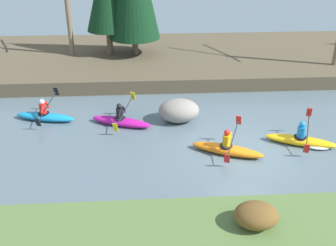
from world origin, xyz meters
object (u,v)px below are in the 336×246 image
object	(u,v)px
kayaker_far_back	(46,116)
boulder_midstream	(179,111)
kayaker_trailing	(122,121)
kayaker_middle	(228,149)
kayaker_lead	(304,141)

from	to	relation	value
kayaker_far_back	boulder_midstream	distance (m)	5.85
kayaker_trailing	kayaker_far_back	size ratio (longest dim) A/B	0.98
kayaker_middle	kayaker_lead	bearing A→B (deg)	32.29
kayaker_middle	kayaker_trailing	xyz separation A→B (m)	(-4.07, 2.63, 0.00)
kayaker_middle	boulder_midstream	size ratio (longest dim) A/B	1.53
kayaker_middle	boulder_midstream	xyz separation A→B (m)	(-1.59, 2.90, 0.28)
kayaker_lead	kayaker_middle	bearing A→B (deg)	-150.04
kayaker_middle	boulder_midstream	bearing A→B (deg)	142.51
kayaker_lead	kayaker_far_back	distance (m)	10.89
kayaker_lead	boulder_midstream	world-z (taller)	kayaker_lead
kayaker_far_back	boulder_midstream	bearing A→B (deg)	10.55
kayaker_trailing	boulder_midstream	xyz separation A→B (m)	(2.47, 0.27, 0.28)
kayaker_lead	kayaker_middle	distance (m)	3.13
kayaker_middle	boulder_midstream	distance (m)	3.31
kayaker_middle	kayaker_far_back	distance (m)	8.13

